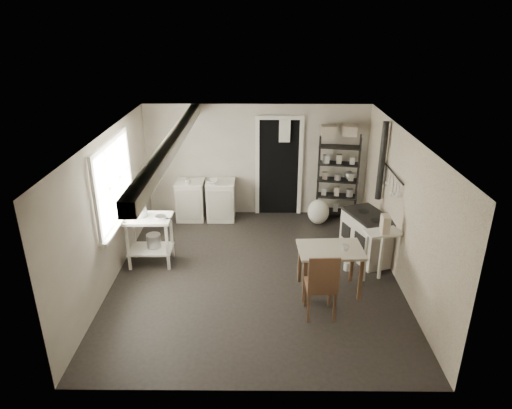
{
  "coord_description": "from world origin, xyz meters",
  "views": [
    {
      "loc": [
        0.05,
        -6.42,
        3.91
      ],
      "look_at": [
        0.0,
        0.3,
        1.1
      ],
      "focal_mm": 32.0,
      "sensor_mm": 36.0,
      "label": 1
    }
  ],
  "objects_px": {
    "prep_table": "(150,242)",
    "base_cabinets": "(206,198)",
    "stove": "(368,234)",
    "flour_sack": "(318,213)",
    "work_table": "(329,269)",
    "stockpot": "(139,211)",
    "shelf_rack": "(338,173)",
    "chair": "(321,284)"
  },
  "relations": [
    {
      "from": "work_table",
      "to": "chair",
      "type": "xyz_separation_m",
      "value": [
        -0.21,
        -0.59,
        0.1
      ]
    },
    {
      "from": "stockpot",
      "to": "stove",
      "type": "xyz_separation_m",
      "value": [
        3.84,
        0.19,
        -0.5
      ]
    },
    {
      "from": "prep_table",
      "to": "shelf_rack",
      "type": "relative_size",
      "value": 0.49
    },
    {
      "from": "base_cabinets",
      "to": "work_table",
      "type": "bearing_deg",
      "value": -50.86
    },
    {
      "from": "work_table",
      "to": "chair",
      "type": "bearing_deg",
      "value": -109.5
    },
    {
      "from": "prep_table",
      "to": "stove",
      "type": "bearing_deg",
      "value": 3.8
    },
    {
      "from": "prep_table",
      "to": "shelf_rack",
      "type": "bearing_deg",
      "value": 30.02
    },
    {
      "from": "prep_table",
      "to": "stockpot",
      "type": "height_order",
      "value": "stockpot"
    },
    {
      "from": "stove",
      "to": "flour_sack",
      "type": "bearing_deg",
      "value": 96.53
    },
    {
      "from": "base_cabinets",
      "to": "work_table",
      "type": "height_order",
      "value": "base_cabinets"
    },
    {
      "from": "stove",
      "to": "work_table",
      "type": "bearing_deg",
      "value": -147.62
    },
    {
      "from": "stove",
      "to": "flour_sack",
      "type": "distance_m",
      "value": 1.53
    },
    {
      "from": "work_table",
      "to": "flour_sack",
      "type": "xyz_separation_m",
      "value": [
        0.13,
        2.41,
        -0.14
      ]
    },
    {
      "from": "prep_table",
      "to": "stove",
      "type": "xyz_separation_m",
      "value": [
        3.68,
        0.24,
        0.04
      ]
    },
    {
      "from": "stove",
      "to": "work_table",
      "type": "xyz_separation_m",
      "value": [
        -0.81,
        -1.05,
        -0.06
      ]
    },
    {
      "from": "base_cabinets",
      "to": "prep_table",
      "type": "bearing_deg",
      "value": -111.33
    },
    {
      "from": "flour_sack",
      "to": "prep_table",
      "type": "bearing_deg",
      "value": -151.87
    },
    {
      "from": "shelf_rack",
      "to": "stove",
      "type": "bearing_deg",
      "value": -70.57
    },
    {
      "from": "work_table",
      "to": "stockpot",
      "type": "bearing_deg",
      "value": 163.99
    },
    {
      "from": "stockpot",
      "to": "flour_sack",
      "type": "height_order",
      "value": "stockpot"
    },
    {
      "from": "stockpot",
      "to": "flour_sack",
      "type": "bearing_deg",
      "value": 26.12
    },
    {
      "from": "prep_table",
      "to": "stockpot",
      "type": "distance_m",
      "value": 0.56
    },
    {
      "from": "base_cabinets",
      "to": "shelf_rack",
      "type": "relative_size",
      "value": 0.72
    },
    {
      "from": "stockpot",
      "to": "chair",
      "type": "height_order",
      "value": "stockpot"
    },
    {
      "from": "stove",
      "to": "prep_table",
      "type": "bearing_deg",
      "value": 163.75
    },
    {
      "from": "prep_table",
      "to": "flour_sack",
      "type": "xyz_separation_m",
      "value": [
        3.0,
        1.61,
        -0.16
      ]
    },
    {
      "from": "base_cabinets",
      "to": "stockpot",
      "type": "bearing_deg",
      "value": -116.06
    },
    {
      "from": "prep_table",
      "to": "chair",
      "type": "relative_size",
      "value": 0.85
    },
    {
      "from": "stockpot",
      "to": "work_table",
      "type": "bearing_deg",
      "value": -16.01
    },
    {
      "from": "prep_table",
      "to": "base_cabinets",
      "type": "xyz_separation_m",
      "value": [
        0.72,
        1.84,
        0.06
      ]
    },
    {
      "from": "stockpot",
      "to": "stove",
      "type": "relative_size",
      "value": 0.29
    },
    {
      "from": "stockpot",
      "to": "shelf_rack",
      "type": "height_order",
      "value": "shelf_rack"
    },
    {
      "from": "base_cabinets",
      "to": "shelf_rack",
      "type": "distance_m",
      "value": 2.73
    },
    {
      "from": "prep_table",
      "to": "flour_sack",
      "type": "height_order",
      "value": "prep_table"
    },
    {
      "from": "stove",
      "to": "work_table",
      "type": "relative_size",
      "value": 1.06
    },
    {
      "from": "base_cabinets",
      "to": "chair",
      "type": "distance_m",
      "value": 3.78
    },
    {
      "from": "base_cabinets",
      "to": "flour_sack",
      "type": "xyz_separation_m",
      "value": [
        2.28,
        -0.24,
        -0.22
      ]
    },
    {
      "from": "stockpot",
      "to": "shelf_rack",
      "type": "xyz_separation_m",
      "value": [
        3.56,
        1.91,
        0.01
      ]
    },
    {
      "from": "stockpot",
      "to": "base_cabinets",
      "type": "xyz_separation_m",
      "value": [
        0.88,
        1.78,
        -0.48
      ]
    },
    {
      "from": "stove",
      "to": "flour_sack",
      "type": "height_order",
      "value": "stove"
    },
    {
      "from": "stove",
      "to": "stockpot",
      "type": "bearing_deg",
      "value": 162.73
    },
    {
      "from": "prep_table",
      "to": "base_cabinets",
      "type": "height_order",
      "value": "base_cabinets"
    }
  ]
}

